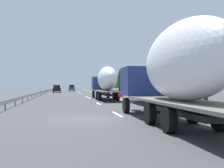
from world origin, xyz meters
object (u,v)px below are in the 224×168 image
at_px(car_black_suv, 57,89).
at_px(car_blue_sedan, 72,88).
at_px(truck_trailing, 173,69).
at_px(truck_lead, 106,81).
at_px(road_sign, 103,84).

distance_m(car_black_suv, car_blue_sedan, 14.49).
bearing_deg(car_black_suv, truck_trailing, -172.64).
height_order(truck_lead, car_black_suv, truck_lead).
bearing_deg(road_sign, car_blue_sedan, 15.37).
bearing_deg(car_blue_sedan, truck_lead, -176.00).
bearing_deg(truck_trailing, truck_lead, -0.00).
bearing_deg(truck_trailing, car_black_suv, 7.36).
height_order(truck_trailing, car_black_suv, truck_trailing).
distance_m(truck_lead, car_black_suv, 34.88).
xyz_separation_m(car_black_suv, car_blue_sedan, (13.95, -3.92, 0.02)).
bearing_deg(car_blue_sedan, truck_trailing, -177.27).
height_order(truck_lead, car_blue_sedan, truck_lead).
height_order(truck_trailing, car_blue_sedan, truck_trailing).
relative_size(car_blue_sedan, road_sign, 1.39).
bearing_deg(truck_lead, road_sign, -7.20).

